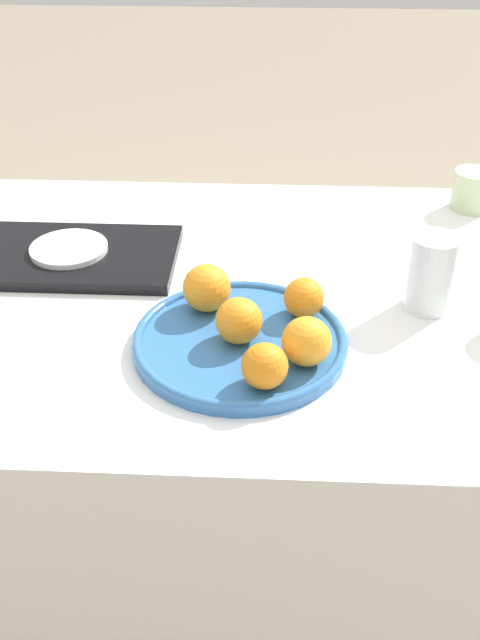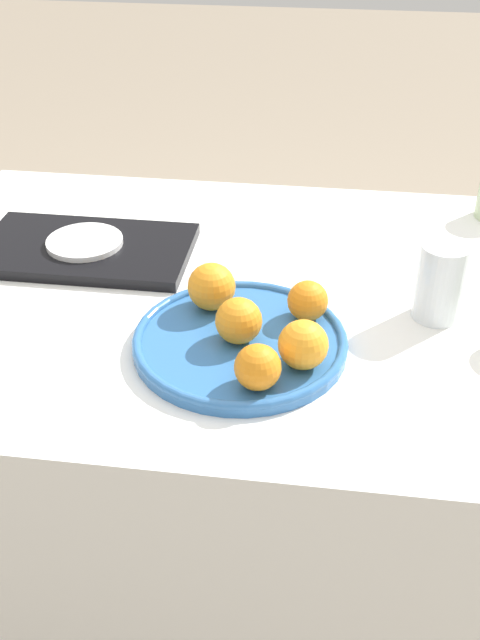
% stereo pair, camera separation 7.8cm
% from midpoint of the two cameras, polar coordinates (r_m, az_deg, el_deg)
% --- Properties ---
extents(ground_plane, '(12.00, 12.00, 0.00)m').
position_cam_midpoint_polar(ground_plane, '(1.76, 0.28, -18.81)').
color(ground_plane, gray).
extents(table, '(1.32, 0.87, 0.75)m').
position_cam_midpoint_polar(table, '(1.48, 0.32, -10.06)').
color(table, white).
rests_on(table, ground_plane).
extents(fruit_platter, '(0.32, 0.32, 0.02)m').
position_cam_midpoint_polar(fruit_platter, '(1.11, -2.00, -1.67)').
color(fruit_platter, '#336BAD').
rests_on(fruit_platter, table).
extents(orange_0, '(0.06, 0.06, 0.06)m').
position_cam_midpoint_polar(orange_0, '(1.15, 2.96, 1.66)').
color(orange_0, orange).
rests_on(orange_0, fruit_platter).
extents(orange_1, '(0.07, 0.07, 0.07)m').
position_cam_midpoint_polar(orange_1, '(1.09, -2.14, -0.11)').
color(orange_1, orange).
rests_on(orange_1, fruit_platter).
extents(orange_2, '(0.08, 0.08, 0.08)m').
position_cam_midpoint_polar(orange_2, '(1.16, -4.47, 2.40)').
color(orange_2, orange).
rests_on(orange_2, fruit_platter).
extents(orange_3, '(0.06, 0.06, 0.06)m').
position_cam_midpoint_polar(orange_3, '(1.00, -0.42, -3.59)').
color(orange_3, orange).
rests_on(orange_3, fruit_platter).
extents(orange_4, '(0.07, 0.07, 0.07)m').
position_cam_midpoint_polar(orange_4, '(1.04, 2.97, -1.70)').
color(orange_4, orange).
rests_on(orange_4, fruit_platter).
extents(water_glass, '(0.07, 0.07, 0.13)m').
position_cam_midpoint_polar(water_glass, '(1.21, 12.59, 3.45)').
color(water_glass, silver).
rests_on(water_glass, table).
extents(serving_tray, '(0.38, 0.22, 0.02)m').
position_cam_midpoint_polar(serving_tray, '(1.38, -14.42, 4.71)').
color(serving_tray, black).
rests_on(serving_tray, table).
extents(side_plate, '(0.14, 0.14, 0.01)m').
position_cam_midpoint_polar(side_plate, '(1.37, -14.51, 5.26)').
color(side_plate, white).
rests_on(side_plate, serving_tray).
extents(cup_1, '(0.08, 0.08, 0.08)m').
position_cam_midpoint_polar(cup_1, '(1.58, 15.97, 9.47)').
color(cup_1, '#B7CC9E').
rests_on(cup_1, table).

